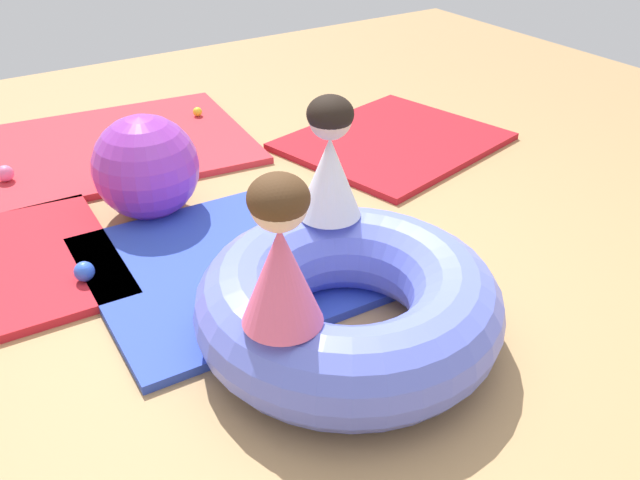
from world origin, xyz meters
TOP-DOWN VIEW (x-y plane):
  - ground_plane at (0.00, 0.00)m, footprint 8.00×8.00m
  - gym_mat_center_rear at (-0.27, 0.57)m, footprint 1.18×1.22m
  - gym_mat_near_right at (1.28, 1.29)m, footprint 1.47×1.32m
  - gym_mat_far_right at (-0.35, 2.19)m, footprint 1.98×1.49m
  - inflatable_cushion at (-0.07, -0.14)m, footprint 1.18×1.18m
  - child_in_white at (0.09, 0.22)m, footprint 0.33×0.33m
  - child_in_pink at (-0.44, -0.29)m, footprint 0.29×0.29m
  - play_ball_pink at (-0.91, 1.98)m, footprint 0.09×0.09m
  - play_ball_blue at (-0.82, 0.77)m, footprint 0.09×0.09m
  - play_ball_yellow at (0.40, 2.32)m, footprint 0.06×0.06m
  - exercise_ball_large at (-0.34, 1.26)m, footprint 0.54×0.54m

SIDE VIEW (x-z plane):
  - ground_plane at x=0.00m, z-range 0.00..0.00m
  - gym_mat_center_rear at x=-0.27m, z-range 0.00..0.04m
  - gym_mat_near_right at x=1.28m, z-range 0.00..0.04m
  - gym_mat_far_right at x=-0.35m, z-range 0.00..0.04m
  - play_ball_yellow at x=0.40m, z-range 0.04..0.10m
  - play_ball_blue at x=-0.82m, z-range 0.04..0.13m
  - play_ball_pink at x=-0.91m, z-range 0.04..0.13m
  - inflatable_cushion at x=-0.07m, z-range 0.00..0.35m
  - exercise_ball_large at x=-0.34m, z-range 0.00..0.54m
  - child_in_white at x=0.09m, z-range 0.35..0.86m
  - child_in_pink at x=-0.44m, z-range 0.35..0.88m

